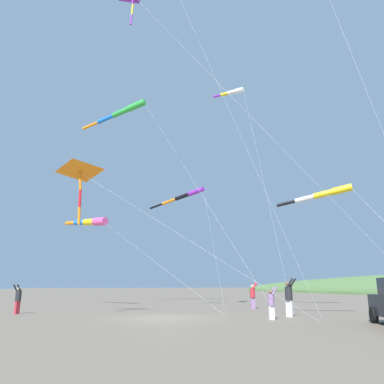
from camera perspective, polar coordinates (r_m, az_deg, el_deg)
The scene contains 11 objects.
ground_plane at distance 20.13m, azimuth -4.24°, elevation -17.91°, with size 600.00×600.00×0.00m, color #756654.
person_adult_flyer at distance 21.06m, azimuth 14.04°, elevation -14.53°, with size 0.65×0.69×1.91m.
person_child_green_jacket at distance 24.73m, azimuth -24.14°, elevation -13.95°, with size 0.55×0.58×1.62m.
person_child_grey_jacket at distance 19.21m, azimuth 11.56°, elevation -15.46°, with size 0.45×0.35×1.50m.
person_bystander_far at distance 27.84m, azimuth 8.90°, elevation -14.60°, with size 0.56×0.45×1.76m.
kite_windsock_red_high_left at distance 32.59m, azimuth -14.63°, elevation -4.28°, with size 9.33×14.55×6.88m.
kite_windsock_black_fish_shape at distance 21.64m, azimuth 18.86°, elevation -0.26°, with size 4.59×7.36×6.70m.
kite_windsock_purple_drifting at distance 36.01m, azimuth -10.17°, elevation 11.51°, with size 11.05×15.75×17.53m.
kite_windsock_small_distant at distance 36.49m, azimuth 5.99°, elevation 14.32°, with size 2.51×8.20×18.81m.
kite_delta_teal_far_right at distance 22.32m, azimuth -16.02°, elevation 2.87°, with size 11.97×6.58×8.20m.
kite_windsock_striped_overhead at distance 40.38m, azimuth -1.24°, elevation -0.62°, with size 4.88×14.09×11.27m.
Camera 1 is at (-3.60, -19.75, 1.53)m, focal length 36.37 mm.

